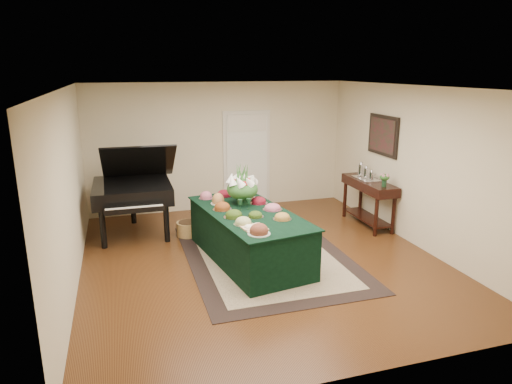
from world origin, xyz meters
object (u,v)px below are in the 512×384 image
object	(u,v)px
grand_piano	(133,190)
mahogany_sideboard	(369,190)
floral_centerpiece	(242,185)
buffet_table	(249,235)

from	to	relation	value
grand_piano	mahogany_sideboard	bearing A→B (deg)	-10.27
grand_piano	mahogany_sideboard	world-z (taller)	grand_piano
grand_piano	mahogany_sideboard	size ratio (longest dim) A/B	1.19
floral_centerpiece	grand_piano	size ratio (longest dim) A/B	0.32
floral_centerpiece	mahogany_sideboard	size ratio (longest dim) A/B	0.38
buffet_table	floral_centerpiece	bearing A→B (deg)	87.41
buffet_table	mahogany_sideboard	world-z (taller)	mahogany_sideboard
floral_centerpiece	grand_piano	bearing A→B (deg)	142.88
buffet_table	grand_piano	bearing A→B (deg)	134.20
floral_centerpiece	mahogany_sideboard	xyz separation A→B (m)	(2.66, 0.50, -0.42)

